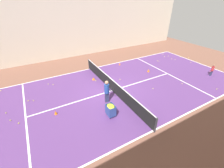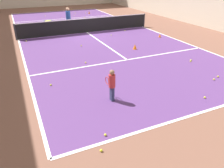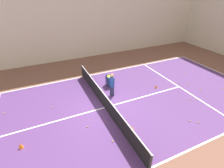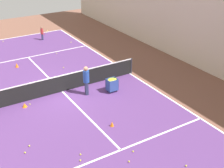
{
  "view_description": "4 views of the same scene",
  "coord_description": "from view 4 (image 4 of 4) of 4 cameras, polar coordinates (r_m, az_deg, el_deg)",
  "views": [
    {
      "loc": [
        -8.62,
        4.86,
        6.49
      ],
      "look_at": [
        0.0,
        0.0,
        0.62
      ],
      "focal_mm": 24.0,
      "sensor_mm": 36.0,
      "label": 1
    },
    {
      "loc": [
        -4.9,
        -15.09,
        3.82
      ],
      "look_at": [
        -2.28,
        -9.33,
        0.61
      ],
      "focal_mm": 35.0,
      "sensor_mm": 36.0,
      "label": 2
    },
    {
      "loc": [
        8.18,
        -3.29,
        6.73
      ],
      "look_at": [
        -1.05,
        1.0,
        0.93
      ],
      "focal_mm": 28.0,
      "sensor_mm": 36.0,
      "label": 3
    },
    {
      "loc": [
        5.78,
        14.85,
        8.41
      ],
      "look_at": [
        -2.43,
        1.47,
        0.47
      ],
      "focal_mm": 50.0,
      "sensor_mm": 36.0,
      "label": 4
    }
  ],
  "objects": [
    {
      "name": "line_service_far",
      "position": [
        13.42,
        1.6,
        -11.98
      ],
      "size": [
        9.34,
        0.1,
        0.0
      ],
      "primitive_type": "cube",
      "color": "white",
      "rests_on": "ground"
    },
    {
      "name": "tennis_ball_25",
      "position": [
        14.03,
        -14.88,
        -10.88
      ],
      "size": [
        0.07,
        0.07,
        0.07
      ],
      "primitive_type": "sphere",
      "color": "yellow",
      "rests_on": "ground"
    },
    {
      "name": "ground_plane",
      "position": [
        18.02,
        -9.07,
        -1.37
      ],
      "size": [
        34.98,
        34.98,
        0.0
      ],
      "primitive_type": "plane",
      "color": "brown"
    },
    {
      "name": "tennis_ball_31",
      "position": [
        20.98,
        -8.85,
        2.96
      ],
      "size": [
        0.07,
        0.07,
        0.07
      ],
      "primitive_type": "sphere",
      "color": "yellow",
      "rests_on": "ground"
    },
    {
      "name": "tennis_ball_8",
      "position": [
        23.53,
        -10.11,
        5.55
      ],
      "size": [
        0.07,
        0.07,
        0.07
      ],
      "primitive_type": "sphere",
      "color": "yellow",
      "rests_on": "ground"
    },
    {
      "name": "tennis_ball_11",
      "position": [
        17.05,
        -14.79,
        -3.58
      ],
      "size": [
        0.07,
        0.07,
        0.07
      ],
      "primitive_type": "sphere",
      "color": "yellow",
      "rests_on": "ground"
    },
    {
      "name": "training_cone_0",
      "position": [
        16.87,
        -15.7,
        -3.74
      ],
      "size": [
        0.26,
        0.26,
        0.22
      ],
      "primitive_type": "cone",
      "color": "orange",
      "rests_on": "ground"
    },
    {
      "name": "tennis_ball_9",
      "position": [
        20.25,
        1.27,
        2.38
      ],
      "size": [
        0.07,
        0.07,
        0.07
      ],
      "primitive_type": "sphere",
      "color": "yellow",
      "rests_on": "ground"
    },
    {
      "name": "tennis_ball_18",
      "position": [
        29.07,
        -11.7,
        9.53
      ],
      "size": [
        0.07,
        0.07,
        0.07
      ],
      "primitive_type": "sphere",
      "color": "yellow",
      "rests_on": "ground"
    },
    {
      "name": "ball_cart",
      "position": [
        17.55,
        0.0,
        0.27
      ],
      "size": [
        0.6,
        0.47,
        0.81
      ],
      "color": "#2D478C",
      "rests_on": "ground"
    },
    {
      "name": "tennis_ball_4",
      "position": [
        13.33,
        3.88,
        -12.18
      ],
      "size": [
        0.07,
        0.07,
        0.07
      ],
      "primitive_type": "sphere",
      "color": "yellow",
      "rests_on": "ground"
    },
    {
      "name": "tennis_ball_29",
      "position": [
        18.93,
        -14.25,
        -0.32
      ],
      "size": [
        0.07,
        0.07,
        0.07
      ],
      "primitive_type": "sphere",
      "color": "yellow",
      "rests_on": "ground"
    },
    {
      "name": "court_playing_area",
      "position": [
        18.01,
        -9.07,
        -1.37
      ],
      "size": [
        9.34,
        22.29,
        0.0
      ],
      "color": "#563370",
      "rests_on": "ground"
    },
    {
      "name": "coach_at_net",
      "position": [
        17.14,
        -4.75,
        0.99
      ],
      "size": [
        0.41,
        0.7,
        1.69
      ],
      "rotation": [
        0.0,
        0.0,
        -1.82
      ],
      "color": "#2D3351",
      "rests_on": "ground"
    },
    {
      "name": "player_near_baseline",
      "position": [
        26.63,
        -12.67,
        9.19
      ],
      "size": [
        0.22,
        0.55,
        1.11
      ],
      "rotation": [
        0.0,
        0.0,
        1.56
      ],
      "color": "#2D3351",
      "rests_on": "ground"
    },
    {
      "name": "line_centre_service",
      "position": [
        18.01,
        -9.07,
        -1.36
      ],
      "size": [
        0.1,
        12.26,
        0.0
      ],
      "primitive_type": "cube",
      "color": "white",
      "rests_on": "ground"
    },
    {
      "name": "line_baseline_near",
      "position": [
        27.92,
        -18.27,
        7.94
      ],
      "size": [
        9.34,
        0.1,
        0.0
      ],
      "primitive_type": "cube",
      "color": "white",
      "rests_on": "ground"
    },
    {
      "name": "tennis_ball_21",
      "position": [
        13.21,
        -5.79,
        -12.68
      ],
      "size": [
        0.07,
        0.07,
        0.07
      ],
      "primitive_type": "sphere",
      "color": "yellow",
      "rests_on": "ground"
    },
    {
      "name": "tennis_ball_32",
      "position": [
        12.96,
        13.39,
        -14.33
      ],
      "size": [
        0.07,
        0.07,
        0.07
      ],
      "primitive_type": "sphere",
      "color": "yellow",
      "rests_on": "ground"
    },
    {
      "name": "tennis_ball_5",
      "position": [
        12.83,
        3.13,
        -13.97
      ],
      "size": [
        0.07,
        0.07,
        0.07
      ],
      "primitive_type": "sphere",
      "color": "yellow",
      "rests_on": "ground"
    },
    {
      "name": "line_service_near",
      "position": [
        23.32,
        -15.07,
        4.75
      ],
      "size": [
        9.34,
        0.1,
        0.0
      ],
      "primitive_type": "cube",
      "color": "white",
      "rests_on": "ground"
    },
    {
      "name": "tennis_ball_15",
      "position": [
        13.72,
        -15.63,
        -11.98
      ],
      "size": [
        0.07,
        0.07,
        0.07
      ],
      "primitive_type": "sphere",
      "color": "yellow",
      "rests_on": "ground"
    },
    {
      "name": "training_cone_4",
      "position": [
        21.79,
        -17.03,
        3.31
      ],
      "size": [
        0.22,
        0.22,
        0.29
      ],
      "primitive_type": "cone",
      "color": "orange",
      "rests_on": "ground"
    },
    {
      "name": "tennis_ball_6",
      "position": [
        27.22,
        -19.29,
        7.38
      ],
      "size": [
        0.07,
        0.07,
        0.07
      ],
      "primitive_type": "sphere",
      "color": "yellow",
      "rests_on": "ground"
    },
    {
      "name": "training_cone_2",
      "position": [
        14.76,
        0.01,
        -7.29
      ],
      "size": [
        0.19,
        0.19,
        0.26
      ],
      "primitive_type": "cone",
      "color": "orange",
      "rests_on": "ground"
    },
    {
      "name": "tennis_net",
      "position": [
        17.77,
        -9.19,
        0.14
      ],
      "size": [
        9.64,
        0.1,
        1.03
      ],
      "color": "#2D2D33",
      "rests_on": "ground"
    },
    {
      "name": "tennis_ball_1",
      "position": [
        28.53,
        -11.94,
        9.18
      ],
      "size": [
        0.07,
        0.07,
        0.07
      ],
      "primitive_type": "sphere",
      "color": "yellow",
      "rests_on": "ground"
    },
    {
      "name": "tennis_ball_14",
      "position": [
        25.69,
        -7.51,
        7.57
      ],
      "size": [
        0.07,
        0.07,
        0.07
      ],
      "primitive_type": "sphere",
      "color": "yellow",
      "rests_on": "ground"
    },
    {
      "name": "tennis_ball_19",
      "position": [
        12.92,
        -5.81,
        -13.73
      ],
      "size": [
        0.07,
        0.07,
        0.07
      ],
      "primitive_type": "sphere",
      "color": "yellow",
      "rests_on": "ground"
    },
    {
      "name": "tennis_ball_23",
      "position": [
        17.93,
        -17.9,
        -2.44
      ],
      "size": [
        0.07,
        0.07,
        0.07
      ],
      "primitive_type": "sphere",
      "color": "yellow",
      "rests_on": "ground"
    },
    {
      "name": "line_sideline_left",
      "position": [
        20.01,
        3.27,
        1.93
      ],
      "size": [
        0.1,
        22.29,
        0.0
      ],
      "primitive_type": "cube",
      "color": "white",
      "rests_on": "ground"
    }
  ]
}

